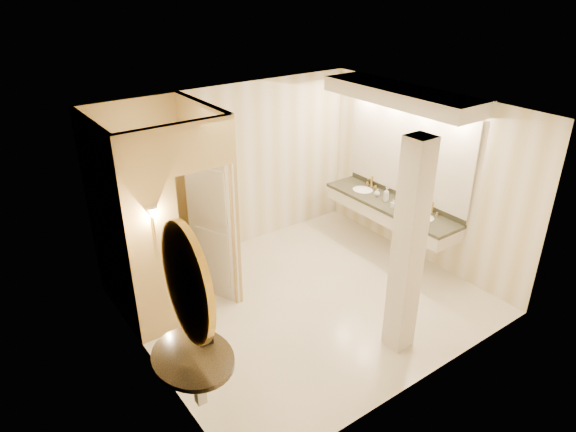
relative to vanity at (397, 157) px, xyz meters
The scene contains 16 objects.
floor 2.59m from the vanity, behind, with size 4.50×4.50×0.00m, color white.
ceiling 2.28m from the vanity, behind, with size 4.50×4.50×0.00m, color white.
wall_back 2.60m from the vanity, 140.05° to the left, with size 4.50×0.02×2.70m, color white.
wall_front 3.08m from the vanity, 130.20° to the right, with size 4.50×0.02×2.70m, color white.
wall_left 4.25m from the vanity, behind, with size 0.02×4.00×2.70m, color white.
wall_right 0.52m from the vanity, 51.65° to the right, with size 0.02×4.00×2.70m, color white.
toilet_closet 3.17m from the vanity, 168.56° to the left, with size 1.50×1.55×2.70m.
wall_sconce 3.91m from the vanity, behind, with size 0.14×0.14×0.42m.
vanity is the anchor object (origin of this frame).
console_shelf 4.43m from the vanity, 161.59° to the right, with size 0.95×0.95×1.93m.
pillar 2.40m from the vanity, 133.03° to the right, with size 0.28×0.28×2.70m, color beige.
tissue_box 4.26m from the vanity, 162.40° to the right, with size 0.14×0.14×0.14m, color black.
toilet 4.02m from the vanity, 158.34° to the left, with size 0.41×0.71×0.73m, color white.
soap_bottle_a 0.72m from the vanity, 133.98° to the right, with size 0.06×0.06×0.13m, color beige.
soap_bottle_b 0.76m from the vanity, 95.13° to the left, with size 0.10×0.10×0.12m, color silver.
soap_bottle_c 0.64m from the vanity, 123.32° to the left, with size 0.09×0.09×0.24m, color #C6B28C.
Camera 1 is at (-3.75, -4.72, 4.27)m, focal length 32.00 mm.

